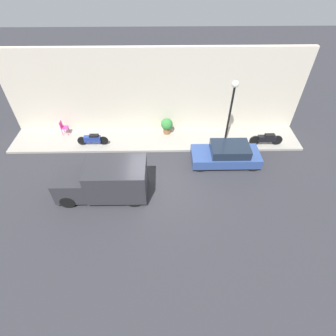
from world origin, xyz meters
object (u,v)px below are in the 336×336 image
(streetlamp, at_px, (232,102))
(motorcycle_black, at_px, (267,139))
(motorcycle_blue, at_px, (93,139))
(cafe_chair, at_px, (63,127))
(parked_car, at_px, (226,154))
(delivery_van, at_px, (104,180))
(potted_plant, at_px, (167,125))

(streetlamp, bearing_deg, motorcycle_black, -88.65)
(motorcycle_black, bearing_deg, motorcycle_blue, 88.95)
(cafe_chair, bearing_deg, streetlamp, -97.99)
(motorcycle_black, bearing_deg, parked_car, 118.07)
(cafe_chair, bearing_deg, parked_car, -105.74)
(parked_car, xyz_separation_m, delivery_van, (-2.35, 6.73, 0.40))
(motorcycle_black, xyz_separation_m, motorcycle_blue, (0.20, 10.93, -0.03))
(motorcycle_blue, bearing_deg, motorcycle_black, -91.05)
(motorcycle_blue, relative_size, potted_plant, 1.80)
(cafe_chair, bearing_deg, potted_plant, -90.25)
(motorcycle_black, xyz_separation_m, cafe_chair, (1.40, 13.07, 0.11))
(motorcycle_black, relative_size, potted_plant, 1.93)
(delivery_van, height_order, motorcycle_blue, delivery_van)
(motorcycle_blue, height_order, potted_plant, potted_plant)
(delivery_van, relative_size, motorcycle_black, 2.20)
(delivery_van, height_order, cafe_chair, delivery_van)
(delivery_van, bearing_deg, potted_plant, -32.17)
(parked_car, height_order, streetlamp, streetlamp)
(streetlamp, relative_size, cafe_chair, 4.61)
(delivery_van, height_order, potted_plant, delivery_van)
(delivery_van, xyz_separation_m, potted_plant, (5.22, -3.28, -0.26))
(delivery_van, relative_size, potted_plant, 4.25)
(delivery_van, bearing_deg, parked_car, -70.73)
(parked_car, xyz_separation_m, streetlamp, (1.43, -0.16, 2.62))
(parked_car, height_order, cafe_chair, parked_car)
(parked_car, height_order, delivery_van, delivery_van)
(motorcycle_blue, bearing_deg, potted_plant, -75.94)
(parked_car, distance_m, streetlamp, 2.99)
(delivery_van, relative_size, cafe_chair, 4.84)
(streetlamp, distance_m, potted_plant, 4.61)
(parked_car, bearing_deg, cafe_chair, 74.26)
(potted_plant, xyz_separation_m, cafe_chair, (0.03, 6.83, -0.06))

